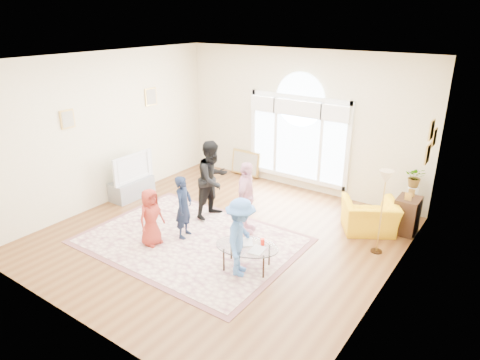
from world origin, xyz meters
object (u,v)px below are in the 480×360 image
Objects in this scene: area_rug at (191,240)px; tv_console at (132,188)px; armchair at (369,217)px; television at (130,167)px; coffee_table at (247,247)px.

tv_console is at bearing 162.34° from area_rug.
area_rug is 3.74× the size of armchair.
television reaches higher than armchair.
coffee_table is (3.77, -0.94, -0.33)m from television.
tv_console is 0.85× the size of coffee_table.
television is at bearing -15.18° from armchair.
armchair is (4.95, 1.45, 0.10)m from tv_console.
area_rug is 3.33× the size of television.
television is at bearing 148.52° from coffee_table.
television is 1.12× the size of armchair.
area_rug is 1.42m from coffee_table.
coffee_table is (1.35, -0.17, 0.39)m from area_rug.
armchair is at bearing 16.36° from tv_console.
television is 0.91× the size of coffee_table.
television is at bearing -0.00° from tv_console.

